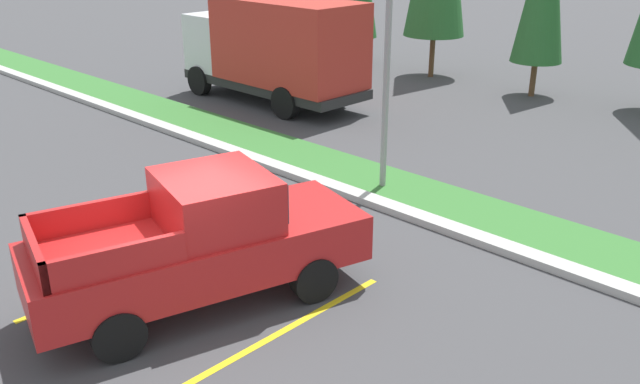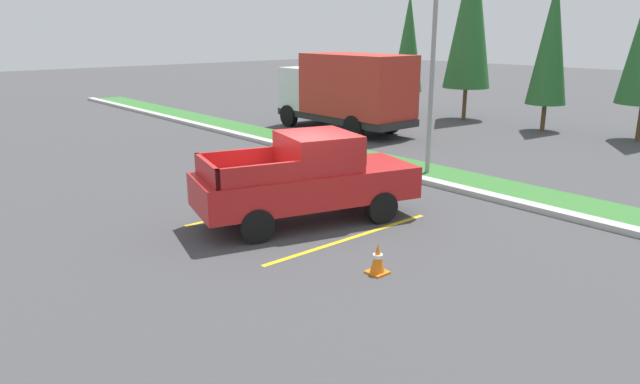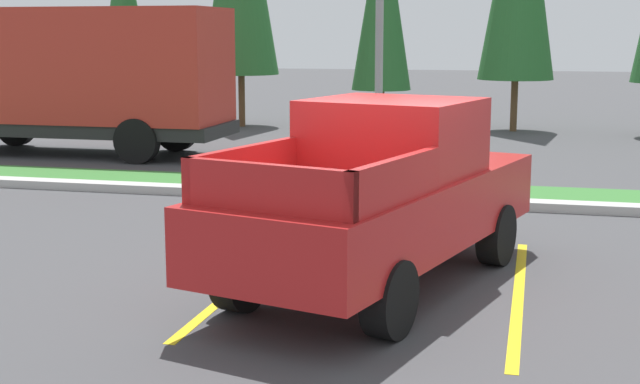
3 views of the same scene
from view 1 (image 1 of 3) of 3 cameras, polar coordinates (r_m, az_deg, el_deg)
name	(u,v)px [view 1 (image 1 of 3)]	position (r m, az deg, el deg)	size (l,w,h in m)	color
ground_plane	(202,303)	(10.95, -10.05, -9.36)	(120.00, 120.00, 0.00)	#424244
parking_line_near	(151,268)	(12.17, -14.25, -6.29)	(0.12, 4.80, 0.01)	yellow
parking_line_far	(268,339)	(9.99, -4.44, -12.43)	(0.12, 4.80, 0.01)	yellow
curb_strip	(396,209)	(14.03, 6.54, -1.47)	(56.00, 0.40, 0.15)	#B2B2AD
grass_median	(427,197)	(14.87, 9.15, -0.40)	(56.00, 1.80, 0.06)	#387533
pickup_truck_main	(203,242)	(10.55, -9.98, -4.20)	(3.24, 5.54, 2.10)	black
cargo_truck_distant	(275,47)	(22.24, -3.90, 12.23)	(6.81, 2.52, 3.40)	black
street_light	(384,14)	(14.25, 5.50, 14.92)	(0.24, 1.49, 6.69)	gray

